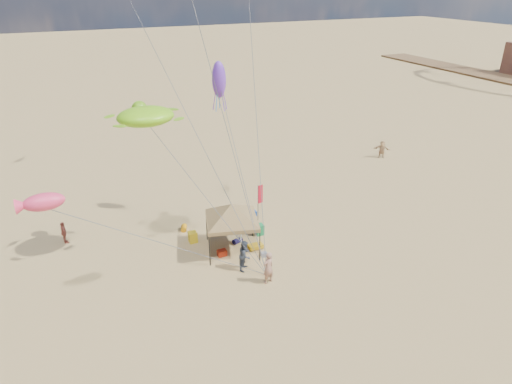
# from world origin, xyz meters

# --- Properties ---
(ground) EXTENTS (280.00, 280.00, 0.00)m
(ground) POSITION_xyz_m (0.00, 0.00, 0.00)
(ground) COLOR tan
(ground) RESTS_ON ground
(canopy_tent) EXTENTS (5.67, 5.67, 3.63)m
(canopy_tent) POSITION_xyz_m (-1.24, 3.75, 3.02)
(canopy_tent) COLOR black
(canopy_tent) RESTS_ON ground
(feather_flag) EXTENTS (0.40, 0.10, 2.64)m
(feather_flag) POSITION_xyz_m (1.91, 6.54, 1.78)
(feather_flag) COLOR black
(feather_flag) RESTS_ON ground
(cooler_red) EXTENTS (0.54, 0.38, 0.38)m
(cooler_red) POSITION_xyz_m (-2.06, 3.40, 0.19)
(cooler_red) COLOR #AE250D
(cooler_red) RESTS_ON ground
(cooler_blue) EXTENTS (0.54, 0.38, 0.38)m
(cooler_blue) POSITION_xyz_m (1.65, 7.22, 0.19)
(cooler_blue) COLOR #1547AD
(cooler_blue) RESTS_ON ground
(bag_navy) EXTENTS (0.69, 0.54, 0.36)m
(bag_navy) POSITION_xyz_m (-0.67, 4.33, 0.18)
(bag_navy) COLOR #100C35
(bag_navy) RESTS_ON ground
(bag_orange) EXTENTS (0.54, 0.69, 0.36)m
(bag_orange) POSITION_xyz_m (-3.27, 7.27, 0.18)
(bag_orange) COLOR orange
(bag_orange) RESTS_ON ground
(chair_green) EXTENTS (0.50, 0.50, 0.70)m
(chair_green) POSITION_xyz_m (1.05, 4.76, 0.35)
(chair_green) COLOR #178241
(chair_green) RESTS_ON ground
(chair_yellow) EXTENTS (0.50, 0.50, 0.70)m
(chair_yellow) POSITION_xyz_m (-3.16, 5.65, 0.35)
(chair_yellow) COLOR yellow
(chair_yellow) RESTS_ON ground
(crate_grey) EXTENTS (0.34, 0.30, 0.28)m
(crate_grey) POSITION_xyz_m (0.20, 2.28, 0.14)
(crate_grey) COLOR slate
(crate_grey) RESTS_ON ground
(beach_cart) EXTENTS (0.90, 0.50, 0.24)m
(beach_cart) POSITION_xyz_m (0.08, 3.24, 0.20)
(beach_cart) COLOR gold
(beach_cart) RESTS_ON ground
(person_near_a) EXTENTS (0.80, 0.64, 1.91)m
(person_near_a) POSITION_xyz_m (-0.70, -0.11, 0.95)
(person_near_a) COLOR tan
(person_near_a) RESTS_ON ground
(person_near_b) EXTENTS (1.12, 1.13, 1.84)m
(person_near_b) POSITION_xyz_m (-1.33, 1.58, 0.92)
(person_near_b) COLOR #38404C
(person_near_b) RESTS_ON ground
(person_near_c) EXTENTS (1.30, 0.86, 1.88)m
(person_near_c) POSITION_xyz_m (-0.57, 4.36, 0.94)
(person_near_c) COLOR beige
(person_near_c) RESTS_ON ground
(person_far_a) EXTENTS (0.50, 0.91, 1.47)m
(person_far_a) POSITION_xyz_m (-10.48, 8.87, 0.74)
(person_far_a) COLOR #AB5541
(person_far_a) RESTS_ON ground
(person_far_c) EXTENTS (1.44, 1.38, 1.63)m
(person_far_c) POSITION_xyz_m (17.19, 12.67, 0.82)
(person_far_c) COLOR tan
(person_far_c) RESTS_ON ground
(turtle_kite) EXTENTS (3.47, 3.04, 0.99)m
(turtle_kite) POSITION_xyz_m (-5.46, 4.81, 8.63)
(turtle_kite) COLOR #7FD216
(turtle_kite) RESTS_ON ground
(fish_kite) EXTENTS (1.87, 1.07, 0.79)m
(fish_kite) POSITION_xyz_m (-10.86, 1.71, 6.21)
(fish_kite) COLOR #FC3B65
(fish_kite) RESTS_ON ground
(squid_kite) EXTENTS (1.09, 1.09, 2.26)m
(squid_kite) POSITION_xyz_m (-0.12, 8.21, 9.44)
(squid_kite) COLOR purple
(squid_kite) RESTS_ON ground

